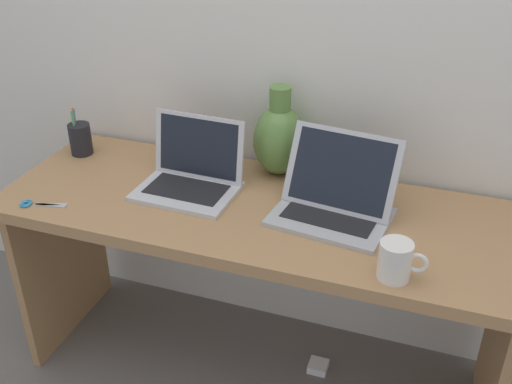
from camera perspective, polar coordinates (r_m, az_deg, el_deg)
The scene contains 10 objects.
ground_plane at distance 2.35m, azimuth -0.00°, elevation -16.36°, with size 6.00×6.00×0.00m, color slate.
back_wall at distance 2.01m, azimuth 3.29°, elevation 15.51°, with size 4.40×0.04×2.40m, color silver.
desk at distance 1.98m, azimuth -0.00°, elevation -4.84°, with size 1.64×0.60×0.71m.
laptop_left at distance 1.99m, azimuth -6.00°, elevation 2.01°, with size 0.32×0.25×0.23m.
laptop_right at distance 1.85m, azimuth 7.52°, elevation -0.29°, with size 0.37×0.30×0.24m.
green_vase at distance 2.04m, azimuth 2.21°, elevation 5.07°, with size 0.18×0.18×0.31m.
coffee_mug at distance 1.61m, azimuth 13.02°, elevation -6.30°, with size 0.13×0.09×0.11m.
pen_cup at distance 2.29m, azimuth -16.19°, elevation 4.83°, with size 0.08×0.08×0.17m.
scissors at distance 2.03m, azimuth -20.07°, elevation -1.08°, with size 0.15×0.07×0.01m.
power_brick at distance 2.35m, azimuth 5.86°, elevation -15.99°, with size 0.07×0.07×0.03m, color white.
Camera 1 is at (0.53, -1.54, 1.70)m, focal length 42.55 mm.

